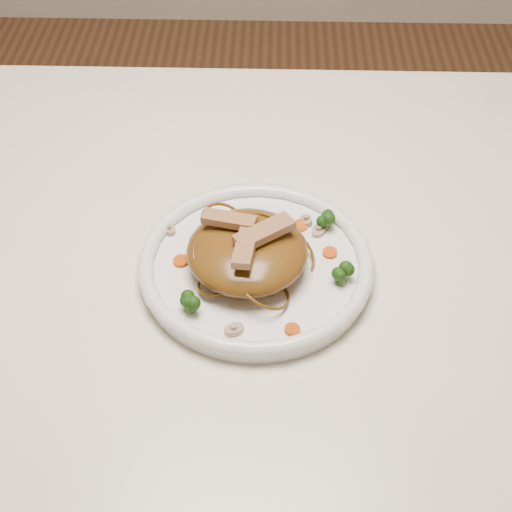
{
  "coord_description": "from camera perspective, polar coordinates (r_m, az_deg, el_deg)",
  "views": [
    {
      "loc": [
        0.05,
        -0.72,
        1.43
      ],
      "look_at": [
        0.03,
        -0.08,
        0.78
      ],
      "focal_mm": 52.38,
      "sensor_mm": 36.0,
      "label": 1
    }
  ],
  "objects": [
    {
      "name": "broccoli_1",
      "position": [
        0.93,
        -4.44,
        0.77
      ],
      "size": [
        0.03,
        0.03,
        0.03
      ],
      "primitive_type": null,
      "rotation": [
        0.0,
        0.0,
        -0.3
      ],
      "color": "#1B440E",
      "rests_on": "plate"
    },
    {
      "name": "carrot_0",
      "position": [
        0.97,
        3.42,
        2.33
      ],
      "size": [
        0.02,
        0.02,
        0.0
      ],
      "primitive_type": "cylinder",
      "rotation": [
        0.0,
        0.0,
        -0.14
      ],
      "color": "#B34006",
      "rests_on": "plate"
    },
    {
      "name": "chicken_b",
      "position": [
        0.89,
        -2.07,
        2.79
      ],
      "size": [
        0.07,
        0.04,
        0.01
      ],
      "primitive_type": "cube",
      "rotation": [
        0.0,
        0.0,
        2.86
      ],
      "color": "tan",
      "rests_on": "noodle_mound"
    },
    {
      "name": "broccoli_0",
      "position": [
        0.96,
        5.32,
        2.83
      ],
      "size": [
        0.03,
        0.03,
        0.03
      ],
      "primitive_type": null,
      "rotation": [
        0.0,
        0.0,
        0.38
      ],
      "color": "#1B440E",
      "rests_on": "plate"
    },
    {
      "name": "carrot_4",
      "position": [
        0.85,
        2.79,
        -5.62
      ],
      "size": [
        0.02,
        0.02,
        0.0
      ],
      "primitive_type": "cylinder",
      "rotation": [
        0.0,
        0.0,
        0.02
      ],
      "color": "#B34006",
      "rests_on": "plate"
    },
    {
      "name": "carrot_3",
      "position": [
        0.98,
        -2.96,
        3.08
      ],
      "size": [
        0.02,
        0.02,
        0.0
      ],
      "primitive_type": "cylinder",
      "rotation": [
        0.0,
        0.0,
        0.04
      ],
      "color": "#B34006",
      "rests_on": "plate"
    },
    {
      "name": "chicken_c",
      "position": [
        0.86,
        -0.8,
        0.77
      ],
      "size": [
        0.03,
        0.07,
        0.01
      ],
      "primitive_type": "cube",
      "rotation": [
        0.0,
        0.0,
        4.58
      ],
      "color": "tan",
      "rests_on": "noodle_mound"
    },
    {
      "name": "mushroom_2",
      "position": [
        0.97,
        -6.65,
        2.0
      ],
      "size": [
        0.03,
        0.03,
        0.01
      ],
      "primitive_type": "cylinder",
      "rotation": [
        0.0,
        0.0,
        -0.9
      ],
      "color": "#BCAE8D",
      "rests_on": "plate"
    },
    {
      "name": "carrot_1",
      "position": [
        0.93,
        -5.75,
        -0.38
      ],
      "size": [
        0.02,
        0.02,
        0.0
      ],
      "primitive_type": "cylinder",
      "rotation": [
        0.0,
        0.0,
        -0.27
      ],
      "color": "#B34006",
      "rests_on": "plate"
    },
    {
      "name": "ground",
      "position": [
        1.6,
        -1.2,
        -17.95
      ],
      "size": [
        4.0,
        4.0,
        0.0
      ],
      "primitive_type": "plane",
      "color": "brown",
      "rests_on": "ground"
    },
    {
      "name": "mushroom_0",
      "position": [
        0.85,
        -1.69,
        -5.63
      ],
      "size": [
        0.03,
        0.03,
        0.01
      ],
      "primitive_type": "cylinder",
      "rotation": [
        0.0,
        0.0,
        0.53
      ],
      "color": "#BCAE8D",
      "rests_on": "plate"
    },
    {
      "name": "carrot_2",
      "position": [
        0.94,
        5.65,
        0.25
      ],
      "size": [
        0.02,
        0.02,
        0.0
      ],
      "primitive_type": "cylinder",
      "rotation": [
        0.0,
        0.0,
        0.34
      ],
      "color": "#B34006",
      "rests_on": "plate"
    },
    {
      "name": "broccoli_3",
      "position": [
        0.89,
        6.63,
        -1.31
      ],
      "size": [
        0.04,
        0.04,
        0.03
      ],
      "primitive_type": null,
      "rotation": [
        0.0,
        0.0,
        -0.37
      ],
      "color": "#1B440E",
      "rests_on": "plate"
    },
    {
      "name": "plate",
      "position": [
        0.93,
        0.0,
        -0.96
      ],
      "size": [
        0.33,
        0.33,
        0.02
      ],
      "primitive_type": "cylinder",
      "rotation": [
        0.0,
        0.0,
        0.16
      ],
      "color": "white",
      "rests_on": "table"
    },
    {
      "name": "broccoli_2",
      "position": [
        0.86,
        -5.13,
        -3.51
      ],
      "size": [
        0.03,
        0.03,
        0.03
      ],
      "primitive_type": null,
      "rotation": [
        0.0,
        0.0,
        -0.35
      ],
      "color": "#1B440E",
      "rests_on": "plate"
    },
    {
      "name": "mushroom_3",
      "position": [
        0.98,
        3.85,
        2.72
      ],
      "size": [
        0.03,
        0.03,
        0.01
      ],
      "primitive_type": "cylinder",
      "rotation": [
        0.0,
        0.0,
        1.9
      ],
      "color": "#BCAE8D",
      "rests_on": "plate"
    },
    {
      "name": "noodle_mound",
      "position": [
        0.9,
        -0.68,
        0.37
      ],
      "size": [
        0.16,
        0.16,
        0.05
      ],
      "primitive_type": "ellipsoid",
      "rotation": [
        0.0,
        0.0,
        -0.07
      ],
      "color": "#5A3611",
      "rests_on": "plate"
    },
    {
      "name": "chicken_a",
      "position": [
        0.88,
        0.64,
        1.84
      ],
      "size": [
        0.08,
        0.06,
        0.01
      ],
      "primitive_type": "cube",
      "rotation": [
        0.0,
        0.0,
        0.62
      ],
      "color": "tan",
      "rests_on": "noodle_mound"
    },
    {
      "name": "mushroom_1",
      "position": [
        0.96,
        4.8,
        1.95
      ],
      "size": [
        0.03,
        0.03,
        0.01
      ],
      "primitive_type": "cylinder",
      "rotation": [
        0.0,
        0.0,
        1.07
      ],
      "color": "#BCAE8D",
      "rests_on": "plate"
    },
    {
      "name": "table",
      "position": [
        1.06,
        -1.72,
        -1.85
      ],
      "size": [
        1.2,
        0.8,
        0.75
      ],
      "color": "beige",
      "rests_on": "ground"
    }
  ]
}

